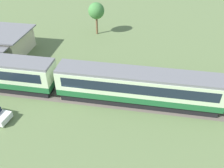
% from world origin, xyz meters
% --- Properties ---
extents(ground_plane, '(600.00, 600.00, 0.00)m').
position_xyz_m(ground_plane, '(0.00, 0.00, 0.00)').
color(ground_plane, '#607547').
extents(passenger_train, '(78.40, 3.15, 4.18)m').
position_xyz_m(passenger_train, '(-2.22, 0.69, 2.32)').
color(passenger_train, '#1E6033').
rests_on(passenger_train, ground_plane).
extents(railway_track, '(133.14, 3.60, 0.04)m').
position_xyz_m(railway_track, '(-9.71, 0.69, 0.01)').
color(railway_track, '#665B51').
rests_on(railway_track, ground_plane).
extents(yard_tree_2, '(2.90, 2.90, 5.81)m').
position_xyz_m(yard_tree_2, '(-1.77, 19.26, 4.31)').
color(yard_tree_2, brown).
rests_on(yard_tree_2, ground_plane).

